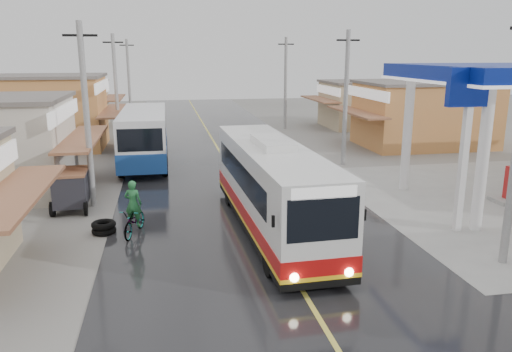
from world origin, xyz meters
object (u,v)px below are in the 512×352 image
object	(u,v)px
coach_bus	(272,187)
cyclist	(134,217)
tricycle_near	(71,188)
tyre_stack	(104,227)
second_bus	(144,136)

from	to	relation	value
coach_bus	cyclist	bearing A→B (deg)	173.78
tricycle_near	tyre_stack	bearing A→B (deg)	-65.97
second_bus	tyre_stack	world-z (taller)	second_bus
second_bus	cyclist	bearing A→B (deg)	-89.68
cyclist	tyre_stack	bearing A→B (deg)	178.71
second_bus	cyclist	size ratio (longest dim) A/B	4.53
coach_bus	tricycle_near	world-z (taller)	coach_bus
coach_bus	tyre_stack	xyz separation A→B (m)	(-6.36, 0.78, -1.49)
cyclist	coach_bus	bearing A→B (deg)	12.61
coach_bus	second_bus	xyz separation A→B (m)	(-5.15, 13.07, 0.03)
tyre_stack	second_bus	bearing A→B (deg)	84.34
coach_bus	cyclist	distance (m)	5.29
coach_bus	cyclist	world-z (taller)	coach_bus
tricycle_near	cyclist	bearing A→B (deg)	-55.10
coach_bus	tricycle_near	bearing A→B (deg)	151.39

